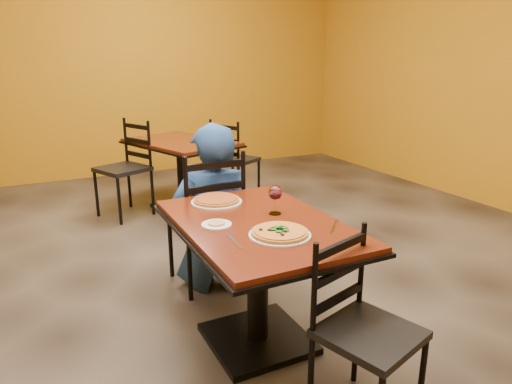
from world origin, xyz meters
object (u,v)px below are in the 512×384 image
table_second (182,158)px  chair_main_far (205,218)px  pizza_main (280,232)px  chair_second_right (235,160)px  table_main (258,254)px  chair_second_left (123,170)px  plate_far (217,202)px  pizza_far (217,199)px  wine_glass (275,199)px  plate_main (280,235)px  diner (213,206)px  chair_main_near (370,335)px  side_plate (217,225)px

table_second → chair_main_far: chair_main_far is taller
chair_main_far → pizza_main: size_ratio=3.53×
chair_second_right → pizza_main: 3.08m
table_main → chair_second_right: 2.84m
chair_second_left → plate_far: size_ratio=3.21×
table_main → pizza_main: bearing=-89.9°
chair_second_right → pizza_far: size_ratio=3.39×
pizza_far → wine_glass: (0.22, -0.34, 0.07)m
plate_far → pizza_far: bearing=-90.0°
plate_main → pizza_far: size_ratio=1.11×
table_main → plate_main: 0.31m
diner → chair_main_far: bearing=-16.6°
chair_second_right → diner: 2.07m
diner → plate_far: size_ratio=3.82×
plate_far → table_main: bearing=-79.0°
chair_main_far → pizza_far: bearing=77.7°
table_second → plate_far: bearing=-102.0°
chair_main_near → side_plate: bearing=100.5°
chair_main_near → pizza_main: bearing=92.5°
chair_main_far → wine_glass: bearing=98.2°
chair_second_left → side_plate: bearing=-23.7°
chair_main_near → diner: diner is taller
diner → wine_glass: diner is taller
pizza_main → side_plate: 0.36m
chair_main_far → plate_main: (-0.00, -1.09, 0.25)m
chair_main_near → side_plate: size_ratio=5.39×
table_main → pizza_far: bearing=101.0°
chair_second_left → pizza_far: chair_second_left is taller
chair_second_left → pizza_main: bearing=-19.3°
pizza_main → wine_glass: (0.14, 0.31, 0.07)m
chair_main_far → pizza_far: size_ratio=3.58×
table_main → diner: size_ratio=1.04×
pizza_main → chair_main_far: bearing=89.8°
chair_second_right → pizza_main: size_ratio=3.34×
wine_glass → table_main: bearing=-155.2°
table_main → plate_far: 0.46m
wine_glass → plate_far: bearing=122.9°
plate_main → diner: bearing=87.1°
plate_main → pizza_far: (-0.08, 0.65, 0.02)m
chair_second_right → pizza_far: (-1.11, -2.24, 0.30)m
chair_second_left → chair_second_right: chair_second_left is taller
plate_far → side_plate: size_ratio=1.94×
table_second → diner: bearing=-100.6°
diner → plate_main: 1.07m
table_second → pizza_far: (-0.47, -2.24, 0.22)m
side_plate → chair_main_near: bearing=-62.4°
chair_second_left → plate_far: chair_second_left is taller
pizza_far → chair_second_left: bearing=94.1°
table_second → table_main: bearing=-98.5°
table_main → table_second: size_ratio=0.88×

